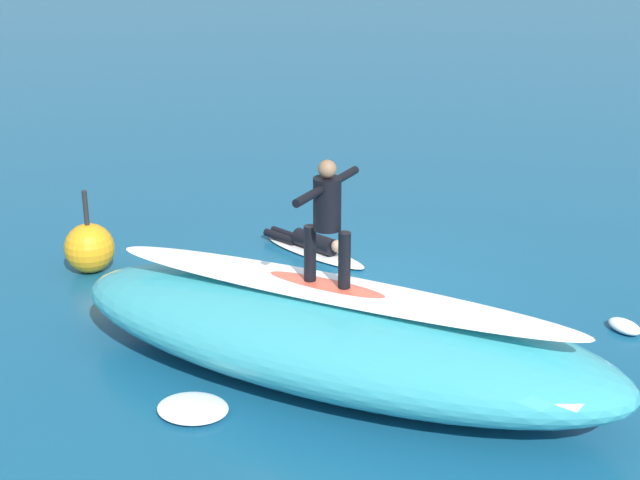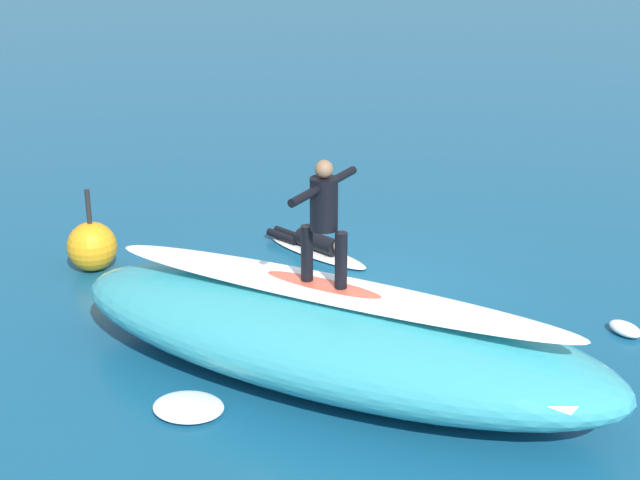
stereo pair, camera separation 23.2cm
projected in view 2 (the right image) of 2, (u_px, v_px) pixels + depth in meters
name	position (u px, v px, depth m)	size (l,w,h in m)	color
ground_plane	(347.00, 298.00, 13.90)	(120.00, 120.00, 0.00)	#145175
wave_crest	(331.00, 335.00, 11.49)	(7.25, 2.42, 1.16)	teal
wave_foam_lip	(332.00, 289.00, 11.27)	(6.16, 0.85, 0.08)	white
surfboard_riding	(324.00, 287.00, 11.31)	(2.27, 0.46, 0.09)	#E0563D
surfer_riding	(324.00, 213.00, 10.97)	(0.59, 1.43, 1.54)	black
surfboard_paddling	(317.00, 252.00, 15.54)	(2.12, 0.50, 0.07)	silver
surfer_paddling	(312.00, 241.00, 15.57)	(1.52, 1.06, 0.30)	black
buoy_marker	(92.00, 246.00, 14.80)	(0.79, 0.79, 1.34)	orange
foam_patch_near	(188.00, 407.00, 10.92)	(0.85, 0.72, 0.12)	white
foam_patch_mid	(625.00, 329.00, 12.79)	(0.52, 0.32, 0.15)	white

